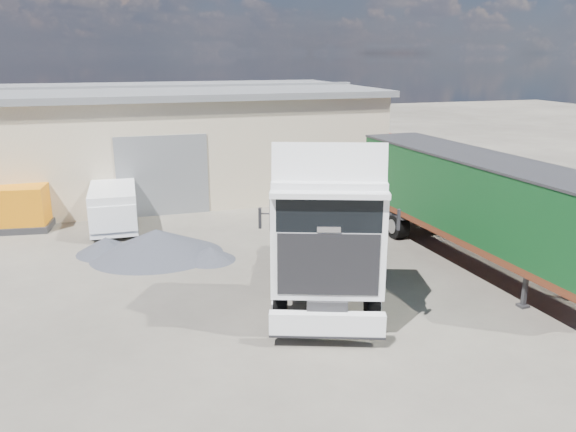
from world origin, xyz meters
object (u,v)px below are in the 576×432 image
object	(u,v)px
panel_van	(114,207)
tractor_unit	(326,236)
orange_skip	(13,211)
box_trailer	(472,198)

from	to	relation	value
panel_van	tractor_unit	bearing A→B (deg)	-57.88
panel_van	orange_skip	distance (m)	4.12
tractor_unit	panel_van	world-z (taller)	tractor_unit
tractor_unit	box_trailer	size ratio (longest dim) A/B	0.68
tractor_unit	panel_van	bearing A→B (deg)	140.20
box_trailer	panel_van	bearing A→B (deg)	143.67
box_trailer	panel_van	distance (m)	14.11
panel_van	box_trailer	bearing A→B (deg)	-31.71
tractor_unit	box_trailer	distance (m)	6.36
box_trailer	orange_skip	world-z (taller)	box_trailer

